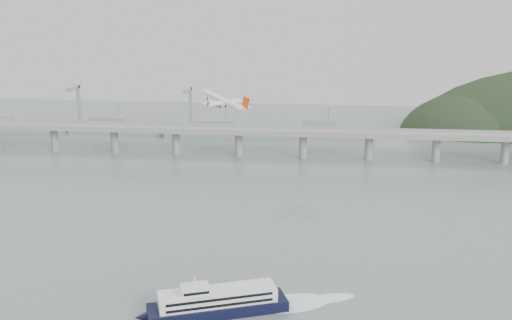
# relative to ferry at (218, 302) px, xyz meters

# --- Properties ---
(ground) EXTENTS (900.00, 900.00, 0.00)m
(ground) POSITION_rel_ferry_xyz_m (3.99, 42.36, -4.57)
(ground) COLOR slate
(ground) RESTS_ON ground
(bridge) EXTENTS (800.00, 22.00, 23.90)m
(bridge) POSITION_rel_ferry_xyz_m (2.84, 242.36, 13.08)
(bridge) COLOR gray
(bridge) RESTS_ON ground
(distant_fleet) EXTENTS (453.00, 60.90, 40.00)m
(distant_fleet) POSITION_rel_ferry_xyz_m (-151.37, 307.44, 1.65)
(distant_fleet) COLOR gray
(distant_fleet) RESTS_ON ground
(ferry) EXTENTS (85.43, 39.71, 16.84)m
(ferry) POSITION_rel_ferry_xyz_m (0.00, 0.00, 0.00)
(ferry) COLOR black
(ferry) RESTS_ON ground
(airliner) EXTENTS (33.81, 32.32, 12.60)m
(airliner) POSITION_rel_ferry_xyz_m (-20.24, 142.35, 55.34)
(airliner) COLOR white
(airliner) RESTS_ON ground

